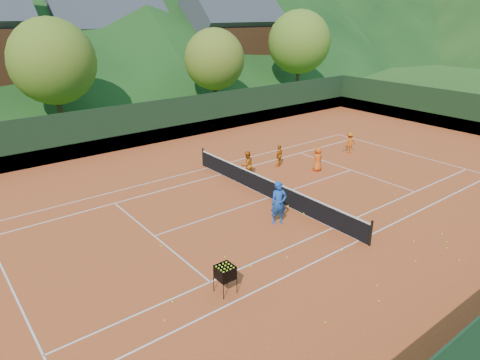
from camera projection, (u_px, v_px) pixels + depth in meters
ground at (269, 198)px, 21.43m from camera, size 400.00×400.00×0.00m
clay_court at (269, 198)px, 21.42m from camera, size 40.00×24.00×0.02m
coach at (279, 203)px, 18.48m from camera, size 0.83×0.70×1.95m
student_a at (247, 165)px, 23.62m from camera, size 0.77×0.60×1.57m
student_b at (279, 156)px, 25.45m from camera, size 0.85×0.62×1.34m
student_c at (318, 159)px, 24.73m from camera, size 0.72×0.48×1.44m
student_d at (350, 142)px, 27.91m from camera, size 1.02×0.79×1.39m
tennis_ball_0 at (287, 257)px, 16.16m from camera, size 0.07×0.07×0.07m
tennis_ball_1 at (447, 248)px, 16.78m from camera, size 0.07×0.07×0.07m
tennis_ball_2 at (414, 241)px, 17.28m from camera, size 0.07×0.07×0.07m
tennis_ball_3 at (379, 301)px, 13.73m from camera, size 0.07×0.07×0.07m
tennis_ball_4 at (446, 242)px, 17.23m from camera, size 0.07×0.07×0.07m
tennis_ball_5 at (225, 257)px, 16.20m from camera, size 0.07×0.07×0.07m
tennis_ball_6 at (396, 194)px, 21.69m from camera, size 0.07×0.07×0.07m
tennis_ball_7 at (459, 260)px, 15.95m from camera, size 0.07×0.07×0.07m
tennis_ball_8 at (173, 302)px, 13.69m from camera, size 0.07×0.07×0.07m
tennis_ball_9 at (377, 286)px, 14.49m from camera, size 0.07×0.07×0.07m
tennis_ball_10 at (325, 322)px, 12.79m from camera, size 0.07×0.07×0.07m
tennis_ball_11 at (316, 201)px, 20.97m from camera, size 0.07×0.07×0.07m
tennis_ball_12 at (288, 206)px, 20.40m from camera, size 0.07×0.07×0.07m
tennis_ball_13 at (165, 320)px, 12.87m from camera, size 0.07×0.07×0.07m
tennis_ball_14 at (304, 213)px, 19.66m from camera, size 0.07×0.07×0.07m
tennis_ball_15 at (352, 220)px, 19.05m from camera, size 0.07×0.07×0.07m
tennis_ball_16 at (162, 246)px, 16.94m from camera, size 0.07×0.07×0.07m
tennis_ball_17 at (415, 261)px, 15.91m from camera, size 0.07×0.07×0.07m
tennis_ball_18 at (251, 266)px, 15.58m from camera, size 0.07×0.07×0.07m
tennis_ball_19 at (405, 210)px, 19.94m from camera, size 0.07×0.07×0.07m
tennis_ball_20 at (442, 234)px, 17.84m from camera, size 0.07×0.07×0.07m
tennis_ball_21 at (342, 250)px, 16.64m from camera, size 0.07×0.07×0.07m
court_lines at (269, 197)px, 21.42m from camera, size 23.83×11.03×0.00m
tennis_net at (270, 188)px, 21.23m from camera, size 0.10×12.07×1.10m
perimeter_fence at (270, 174)px, 20.96m from camera, size 40.40×24.24×3.00m
ball_hopper at (225, 273)px, 13.95m from camera, size 0.57×0.57×1.00m
chalet_mid at (109, 46)px, 47.90m from camera, size 12.65×8.82×11.45m
chalet_right at (230, 41)px, 52.89m from camera, size 11.50×8.82×11.91m
tree_b at (52, 62)px, 31.85m from camera, size 6.40×6.40×8.40m
tree_c at (214, 59)px, 39.38m from camera, size 5.60×5.60×7.35m
tree_d at (299, 42)px, 46.62m from camera, size 6.80×6.80×8.93m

